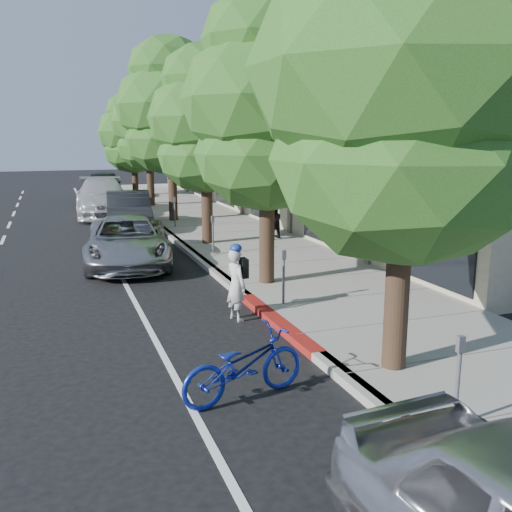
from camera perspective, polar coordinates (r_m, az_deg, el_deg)
name	(u,v)px	position (r m, az deg, el deg)	size (l,w,h in m)	color
ground	(296,341)	(11.34, 4.06, -8.50)	(120.00, 120.00, 0.00)	black
sidewalk	(263,252)	(19.30, 0.72, 0.36)	(4.60, 56.00, 0.15)	gray
curb	(197,257)	(18.63, -5.92, -0.12)	(0.30, 56.00, 0.15)	#9E998E
curb_red_segment	(277,322)	(12.18, 2.15, -6.64)	(0.32, 4.00, 0.15)	maroon
storefront_building	(326,144)	(31.01, 7.01, 11.05)	(10.00, 36.00, 7.00)	#BFB893
street_tree_0	(409,77)	(9.35, 15.03, 16.93)	(5.01, 5.01, 7.89)	black
street_tree_1	(267,104)	(14.68, 1.14, 14.95)	(4.39, 4.39, 7.57)	black
street_tree_2	(206,121)	(20.39, -5.07, 13.31)	(4.06, 4.06, 7.11)	black
street_tree_3	(170,108)	(26.25, -8.57, 14.43)	(4.86, 4.86, 8.25)	black
street_tree_4	(148,124)	(32.13, -10.72, 12.88)	(4.10, 4.10, 7.28)	black
street_tree_5	(133,133)	(38.06, -12.19, 11.94)	(4.50, 4.50, 6.78)	black
cyclist	(236,285)	(12.36, -2.01, -2.90)	(0.58, 0.38, 1.58)	silver
bicycle	(244,365)	(8.80, -1.23, -10.84)	(0.73, 2.09, 1.10)	#162698
silver_suv	(127,241)	(18.11, -12.73, 1.46)	(2.47, 5.36, 1.49)	#A09FA4
dark_sedan	(129,211)	(24.59, -12.63, 4.38)	(1.75, 5.03, 1.66)	black
white_pickup	(103,198)	(29.60, -15.08, 5.67)	(2.56, 6.30, 1.83)	#BABABA
dark_suv_far	(103,186)	(36.28, -15.08, 6.78)	(2.18, 5.43, 1.85)	black
pedestrian	(271,214)	(21.22, 1.47, 4.19)	(0.91, 0.71, 1.87)	black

